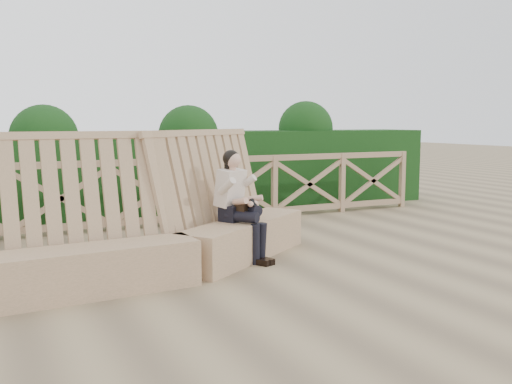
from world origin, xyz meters
name	(u,v)px	position (x,y,z in m)	size (l,w,h in m)	color
ground	(250,282)	(0.00, 0.00, 0.00)	(60.00, 60.00, 0.00)	brown
bench	(169,237)	(-0.65, 0.74, 0.40)	(4.19, 2.05, 1.61)	#876F4D
woman	(238,200)	(0.30, 0.97, 0.73)	(0.57, 0.81, 1.34)	black
guardrail	(155,193)	(0.00, 3.50, 0.55)	(10.10, 0.09, 1.10)	#83664C
hedge	(136,174)	(0.00, 4.70, 0.75)	(12.00, 1.20, 1.50)	black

